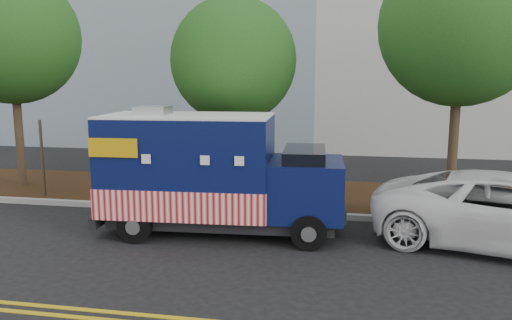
# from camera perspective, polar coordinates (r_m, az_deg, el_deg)

# --- Properties ---
(ground) EXTENTS (120.00, 120.00, 0.00)m
(ground) POSITION_cam_1_polar(r_m,az_deg,el_deg) (12.31, -6.73, -7.74)
(ground) COLOR black
(ground) RESTS_ON ground
(curb) EXTENTS (120.00, 0.18, 0.15)m
(curb) POSITION_cam_1_polar(r_m,az_deg,el_deg) (13.58, -4.99, -5.73)
(curb) COLOR #9E9E99
(curb) RESTS_ON ground
(mulch_strip) EXTENTS (120.00, 4.00, 0.15)m
(mulch_strip) POSITION_cam_1_polar(r_m,az_deg,el_deg) (15.55, -2.94, -3.72)
(mulch_strip) COLOR black
(mulch_strip) RESTS_ON ground
(centerline_near) EXTENTS (120.00, 0.10, 0.01)m
(centerline_near) POSITION_cam_1_polar(r_m,az_deg,el_deg) (8.45, -15.98, -16.39)
(centerline_near) COLOR gold
(centerline_near) RESTS_ON ground
(centerline_far) EXTENTS (120.00, 0.10, 0.01)m
(centerline_far) POSITION_cam_1_polar(r_m,az_deg,el_deg) (8.25, -16.78, -17.09)
(centerline_far) COLOR gold
(centerline_far) RESTS_ON ground
(tree_a) EXTENTS (4.15, 4.15, 6.92)m
(tree_a) POSITION_cam_1_polar(r_m,az_deg,el_deg) (17.63, -26.17, 12.47)
(tree_a) COLOR #38281C
(tree_a) RESTS_ON ground
(tree_b) EXTENTS (3.62, 3.62, 5.91)m
(tree_b) POSITION_cam_1_polar(r_m,az_deg,el_deg) (14.61, -2.58, 11.28)
(tree_b) COLOR #38281C
(tree_b) RESTS_ON ground
(tree_c) EXTENTS (4.24, 4.24, 7.08)m
(tree_c) POSITION_cam_1_polar(r_m,az_deg,el_deg) (14.43, 22.39, 14.03)
(tree_c) COLOR #38281C
(tree_c) RESTS_ON ground
(sign_post) EXTENTS (0.06, 0.06, 2.40)m
(sign_post) POSITION_cam_1_polar(r_m,az_deg,el_deg) (15.85, -23.21, -0.09)
(sign_post) COLOR #473828
(sign_post) RESTS_ON ground
(food_truck) EXTENTS (5.75, 2.44, 2.97)m
(food_truck) POSITION_cam_1_polar(r_m,az_deg,el_deg) (11.65, -5.30, -1.88)
(food_truck) COLOR black
(food_truck) RESTS_ON ground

